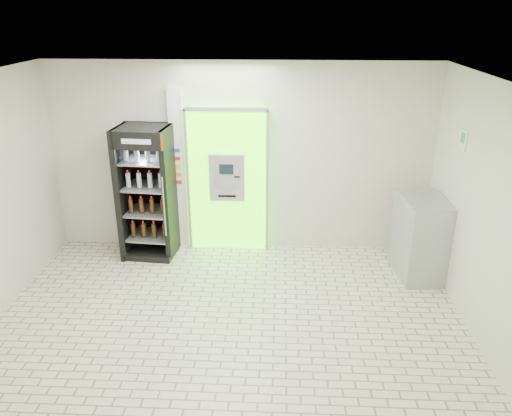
{
  "coord_description": "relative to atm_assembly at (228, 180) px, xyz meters",
  "views": [
    {
      "loc": [
        0.62,
        -5.03,
        3.73
      ],
      "look_at": [
        0.31,
        1.2,
        1.2
      ],
      "focal_mm": 35.0,
      "sensor_mm": 36.0,
      "label": 1
    }
  ],
  "objects": [
    {
      "name": "beverage_cooler",
      "position": [
        -1.23,
        -0.26,
        -0.17
      ],
      "size": [
        0.83,
        0.77,
        2.08
      ],
      "rotation": [
        0.0,
        0.0,
        -0.08
      ],
      "color": "black",
      "rests_on": "ground"
    },
    {
      "name": "steel_cabinet",
      "position": [
        2.89,
        -0.77,
        -0.57
      ],
      "size": [
        0.7,
        0.96,
        1.21
      ],
      "rotation": [
        0.0,
        0.0,
        0.1
      ],
      "color": "#9EA1A5",
      "rests_on": "ground"
    },
    {
      "name": "room_shell",
      "position": [
        0.2,
        -2.41,
        0.67
      ],
      "size": [
        6.0,
        6.0,
        6.0
      ],
      "color": "beige",
      "rests_on": "ground"
    },
    {
      "name": "exit_sign",
      "position": [
        3.19,
        -1.01,
        0.95
      ],
      "size": [
        0.02,
        0.22,
        0.26
      ],
      "color": "white",
      "rests_on": "room_shell"
    },
    {
      "name": "pillar",
      "position": [
        -0.78,
        0.04,
        0.13
      ],
      "size": [
        0.22,
        0.11,
        2.6
      ],
      "color": "silver",
      "rests_on": "ground"
    },
    {
      "name": "atm_assembly",
      "position": [
        0.0,
        0.0,
        0.0
      ],
      "size": [
        1.3,
        0.24,
        2.33
      ],
      "color": "#55FF0B",
      "rests_on": "ground"
    },
    {
      "name": "ground",
      "position": [
        0.2,
        -2.41,
        -1.17
      ],
      "size": [
        6.0,
        6.0,
        0.0
      ],
      "primitive_type": "plane",
      "color": "beige",
      "rests_on": "ground"
    }
  ]
}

